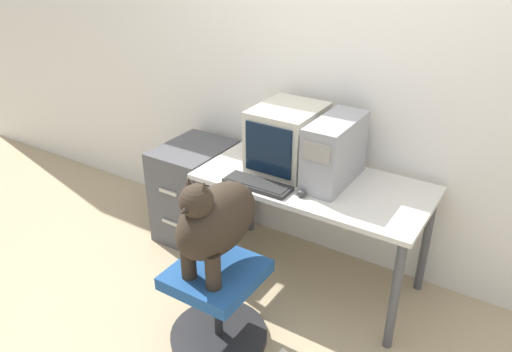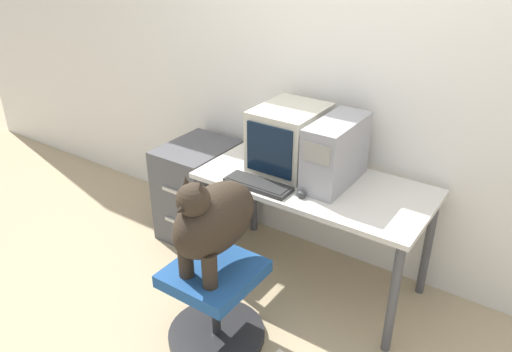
{
  "view_description": "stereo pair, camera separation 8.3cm",
  "coord_description": "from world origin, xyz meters",
  "px_view_note": "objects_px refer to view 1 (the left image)",
  "views": [
    {
      "loc": [
        1.1,
        -2.03,
        2.07
      ],
      "look_at": [
        -0.21,
        0.02,
        0.82
      ],
      "focal_mm": 35.0,
      "sensor_mm": 36.0,
      "label": 1
    },
    {
      "loc": [
        1.17,
        -1.98,
        2.07
      ],
      "look_at": [
        -0.21,
        0.02,
        0.82
      ],
      "focal_mm": 35.0,
      "sensor_mm": 36.0,
      "label": 2
    }
  ],
  "objects_px": {
    "keyboard": "(258,184)",
    "pc_tower": "(335,151)",
    "crt_monitor": "(287,138)",
    "filing_cabinet": "(195,191)",
    "office_chair": "(217,303)",
    "dog": "(215,220)"
  },
  "relations": [
    {
      "from": "keyboard",
      "to": "dog",
      "type": "height_order",
      "value": "dog"
    },
    {
      "from": "pc_tower",
      "to": "keyboard",
      "type": "relative_size",
      "value": 1.21
    },
    {
      "from": "crt_monitor",
      "to": "office_chair",
      "type": "relative_size",
      "value": 0.84
    },
    {
      "from": "pc_tower",
      "to": "office_chair",
      "type": "height_order",
      "value": "pc_tower"
    },
    {
      "from": "office_chair",
      "to": "crt_monitor",
      "type": "bearing_deg",
      "value": 93.4
    },
    {
      "from": "crt_monitor",
      "to": "office_chair",
      "type": "height_order",
      "value": "crt_monitor"
    },
    {
      "from": "crt_monitor",
      "to": "dog",
      "type": "bearing_deg",
      "value": -86.56
    },
    {
      "from": "pc_tower",
      "to": "office_chair",
      "type": "distance_m",
      "value": 1.06
    },
    {
      "from": "keyboard",
      "to": "crt_monitor",
      "type": "bearing_deg",
      "value": 88.18
    },
    {
      "from": "crt_monitor",
      "to": "filing_cabinet",
      "type": "bearing_deg",
      "value": -177.4
    },
    {
      "from": "office_chair",
      "to": "dog",
      "type": "bearing_deg",
      "value": 90.0
    },
    {
      "from": "keyboard",
      "to": "pc_tower",
      "type": "bearing_deg",
      "value": 41.03
    },
    {
      "from": "pc_tower",
      "to": "keyboard",
      "type": "height_order",
      "value": "pc_tower"
    },
    {
      "from": "pc_tower",
      "to": "keyboard",
      "type": "bearing_deg",
      "value": -138.97
    },
    {
      "from": "crt_monitor",
      "to": "dog",
      "type": "xyz_separation_m",
      "value": [
        0.05,
        -0.8,
        -0.14
      ]
    },
    {
      "from": "office_chair",
      "to": "filing_cabinet",
      "type": "xyz_separation_m",
      "value": [
        -0.77,
        0.78,
        0.1
      ]
    },
    {
      "from": "keyboard",
      "to": "filing_cabinet",
      "type": "relative_size",
      "value": 0.59
    },
    {
      "from": "pc_tower",
      "to": "filing_cabinet",
      "type": "bearing_deg",
      "value": -179.79
    },
    {
      "from": "crt_monitor",
      "to": "pc_tower",
      "type": "height_order",
      "value": "crt_monitor"
    },
    {
      "from": "dog",
      "to": "keyboard",
      "type": "bearing_deg",
      "value": 96.88
    },
    {
      "from": "dog",
      "to": "office_chair",
      "type": "bearing_deg",
      "value": -90.0
    },
    {
      "from": "keyboard",
      "to": "filing_cabinet",
      "type": "distance_m",
      "value": 0.86
    }
  ]
}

